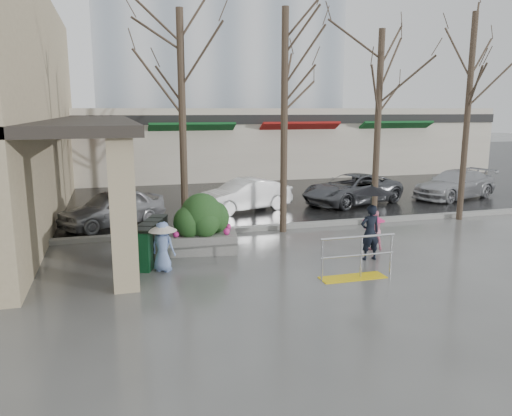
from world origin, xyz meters
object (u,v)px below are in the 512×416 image
car_d (455,184)px  car_c (352,189)px  tree_midwest (285,67)px  child_pink (374,227)px  handrail (356,262)px  tree_east (471,67)px  child_blue (163,242)px  woman (371,214)px  planter (202,224)px  car_a (112,208)px  car_b (244,195)px  tree_west (181,69)px  tree_mideast (380,81)px  news_boxes (151,242)px

car_d → car_c: bearing=-107.7°
tree_midwest → child_pink: 5.61m
handrail → tree_midwest: (-0.16, 4.80, 4.86)m
car_d → tree_east: bearing=-52.2°
tree_east → child_blue: bearing=-164.5°
woman → tree_east: bearing=-147.6°
planter → child_pink: bearing=-12.6°
woman → car_d: bearing=-138.4°
handrail → tree_midwest: tree_midwest is taller
car_c → car_a: bearing=-100.4°
car_a → tree_east: bearing=47.0°
child_pink → car_a: bearing=-31.6°
child_blue → car_d: (13.65, 6.84, -0.11)m
tree_east → child_blue: size_ratio=5.74×
tree_midwest → car_b: tree_midwest is taller
tree_west → tree_midwest: bearing=0.0°
child_pink → car_c: size_ratio=0.25×
tree_mideast → car_a: size_ratio=1.76×
tree_mideast → car_d: (6.17, 3.80, -4.23)m
tree_mideast → planter: bearing=-165.5°
child_blue → car_c: car_c is taller
tree_east → planter: bearing=-170.6°
handrail → car_a: bearing=127.4°
news_boxes → car_d: bearing=43.9°
news_boxes → car_d: 15.10m
child_blue → news_boxes: 0.92m
tree_mideast → news_boxes: tree_mideast is taller
child_blue → car_d: size_ratio=0.29×
tree_mideast → tree_west: bearing=-180.0°
tree_midwest → car_c: size_ratio=1.54×
car_c → woman: bearing=-42.1°
child_blue → car_a: bearing=-42.6°
woman → child_pink: (0.60, 0.88, -0.60)m
tree_west → planter: size_ratio=3.33×
car_a → tree_midwest: bearing=33.9°
car_c → car_d: bearing=70.8°
car_b → child_pink: bearing=0.9°
tree_midwest → woman: 5.49m
tree_west → woman: bearing=-39.0°
tree_west → tree_midwest: (3.20, 0.00, 0.15)m
tree_east → car_a: size_ratio=1.95×
handrail → child_blue: size_ratio=1.51×
handrail → car_d: size_ratio=0.44×
child_pink → car_b: 6.69m
child_pink → car_c: (2.60, 6.53, -0.01)m
handrail → tree_west: size_ratio=0.28×
tree_midwest → woman: (1.20, -3.57, -3.99)m
tree_mideast → car_b: 6.68m
tree_midwest → tree_mideast: 3.32m
tree_midwest → news_boxes: bearing=-153.8°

